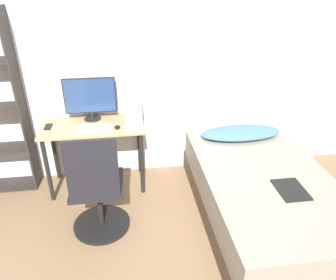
% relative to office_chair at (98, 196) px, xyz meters
% --- Properties ---
extents(ground_plane, '(14.00, 14.00, 0.00)m').
position_rel_office_chair_xyz_m(ground_plane, '(0.38, -0.51, -0.40)').
color(ground_plane, '#846647').
extents(wall_back, '(8.00, 0.05, 2.50)m').
position_rel_office_chair_xyz_m(wall_back, '(0.38, 1.03, 0.85)').
color(wall_back, silver).
rests_on(wall_back, ground_plane).
extents(desk, '(1.05, 0.51, 0.74)m').
position_rel_office_chair_xyz_m(desk, '(-0.05, 0.74, 0.21)').
color(desk, tan).
rests_on(desk, ground_plane).
extents(office_chair, '(0.53, 0.53, 1.04)m').
position_rel_office_chair_xyz_m(office_chair, '(0.00, 0.00, 0.00)').
color(office_chair, black).
rests_on(office_chair, ground_plane).
extents(bed, '(1.19, 2.04, 0.49)m').
position_rel_office_chair_xyz_m(bed, '(1.56, -0.02, -0.16)').
color(bed, '#4C3D2D').
rests_on(bed, ground_plane).
extents(pillow, '(0.90, 0.36, 0.11)m').
position_rel_office_chair_xyz_m(pillow, '(1.56, 0.74, 0.14)').
color(pillow, teal).
rests_on(pillow, bed).
extents(magazine, '(0.24, 0.32, 0.01)m').
position_rel_office_chair_xyz_m(magazine, '(1.66, -0.27, 0.09)').
color(magazine, black).
rests_on(magazine, bed).
extents(monitor, '(0.54, 0.18, 0.45)m').
position_rel_office_chair_xyz_m(monitor, '(-0.06, 0.90, 0.59)').
color(monitor, black).
rests_on(monitor, desk).
extents(keyboard, '(0.34, 0.14, 0.02)m').
position_rel_office_chair_xyz_m(keyboard, '(-0.02, 0.64, 0.35)').
color(keyboard, silver).
rests_on(keyboard, desk).
extents(pc_tower, '(0.18, 0.41, 0.37)m').
position_rel_office_chair_xyz_m(pc_tower, '(0.37, 0.78, 0.52)').
color(pc_tower, '#99999E').
rests_on(pc_tower, desk).
extents(mouse, '(0.06, 0.09, 0.02)m').
position_rel_office_chair_xyz_m(mouse, '(0.20, 0.64, 0.35)').
color(mouse, black).
rests_on(mouse, desk).
extents(phone, '(0.07, 0.14, 0.01)m').
position_rel_office_chair_xyz_m(phone, '(-0.50, 0.76, 0.34)').
color(phone, black).
rests_on(phone, desk).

